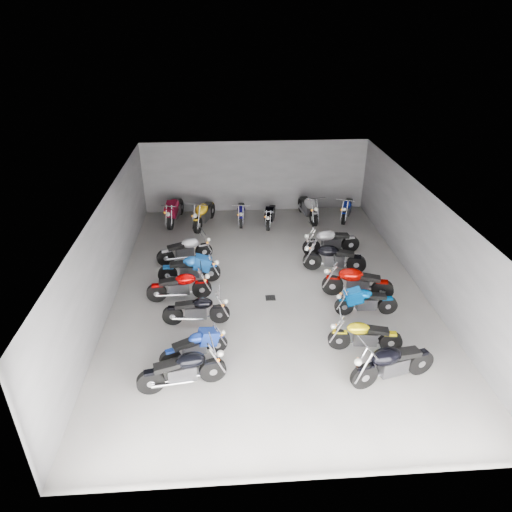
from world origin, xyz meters
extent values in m
plane|color=#9F9C97|center=(0.00, 0.00, 0.00)|extent=(14.00, 14.00, 0.00)
cube|color=slate|center=(0.00, 7.00, 1.60)|extent=(10.00, 0.10, 3.20)
cube|color=slate|center=(-5.00, 0.00, 1.60)|extent=(0.10, 14.00, 3.20)
cube|color=slate|center=(5.00, 0.00, 1.60)|extent=(0.10, 14.00, 3.20)
cube|color=black|center=(0.00, 0.00, 3.22)|extent=(10.00, 14.00, 0.04)
cube|color=black|center=(0.00, -0.50, 0.01)|extent=(0.32, 0.32, 0.01)
cylinder|color=black|center=(-1.78, -4.11, 0.33)|extent=(0.68, 0.26, 0.66)
cylinder|color=black|center=(-3.25, -4.42, 0.33)|extent=(0.68, 0.28, 0.66)
cube|color=#2D2D30|center=(-2.51, -4.26, 0.44)|extent=(0.72, 0.44, 0.41)
ellipsoid|color=black|center=(-2.29, -4.22, 0.77)|extent=(0.77, 0.55, 0.37)
cube|color=black|center=(-2.84, -4.33, 0.73)|extent=(0.68, 0.41, 0.19)
cylinder|color=black|center=(-1.68, -3.07, 0.28)|extent=(0.57, 0.33, 0.57)
cylinder|color=black|center=(-2.87, -3.56, 0.28)|extent=(0.57, 0.34, 0.57)
cube|color=#2D2D30|center=(-2.28, -3.31, 0.37)|extent=(0.63, 0.47, 0.35)
ellipsoid|color=#18369B|center=(-2.10, -3.24, 0.66)|extent=(0.69, 0.56, 0.32)
cube|color=black|center=(-2.54, -3.43, 0.62)|extent=(0.59, 0.44, 0.16)
cylinder|color=black|center=(-1.62, -1.69, 0.30)|extent=(0.60, 0.13, 0.60)
cylinder|color=black|center=(-2.98, -1.68, 0.30)|extent=(0.60, 0.15, 0.60)
cube|color=#2D2D30|center=(-2.30, -1.69, 0.40)|extent=(0.62, 0.29, 0.38)
ellipsoid|color=black|center=(-2.09, -1.69, 0.70)|extent=(0.64, 0.38, 0.34)
cube|color=black|center=(-2.60, -1.68, 0.66)|extent=(0.58, 0.27, 0.17)
cylinder|color=black|center=(-2.19, -0.30, 0.31)|extent=(0.64, 0.19, 0.63)
cylinder|color=black|center=(-3.60, -0.44, 0.31)|extent=(0.64, 0.21, 0.63)
cube|color=#2D2D30|center=(-2.89, -0.37, 0.41)|extent=(0.66, 0.35, 0.39)
ellipsoid|color=#A30000|center=(-2.68, -0.35, 0.73)|extent=(0.70, 0.45, 0.35)
cube|color=black|center=(-3.21, -0.40, 0.69)|extent=(0.62, 0.33, 0.18)
cylinder|color=black|center=(-1.91, 0.71, 0.32)|extent=(0.65, 0.14, 0.64)
cylinder|color=black|center=(-3.37, 0.68, 0.32)|extent=(0.65, 0.16, 0.64)
cube|color=#2D2D30|center=(-2.64, 0.69, 0.42)|extent=(0.66, 0.31, 0.40)
ellipsoid|color=blue|center=(-2.42, 0.70, 0.74)|extent=(0.69, 0.42, 0.36)
cube|color=black|center=(-2.96, 0.69, 0.70)|extent=(0.62, 0.29, 0.18)
cylinder|color=black|center=(-2.21, 2.32, 0.31)|extent=(0.64, 0.30, 0.63)
cylinder|color=black|center=(-3.57, 1.91, 0.31)|extent=(0.64, 0.32, 0.63)
cube|color=#2D2D30|center=(-2.89, 2.12, 0.41)|extent=(0.70, 0.47, 0.39)
ellipsoid|color=silver|center=(-2.68, 2.18, 0.73)|extent=(0.75, 0.57, 0.35)
cube|color=black|center=(-3.19, 2.03, 0.69)|extent=(0.65, 0.44, 0.18)
cylinder|color=black|center=(1.87, -4.59, 0.35)|extent=(0.71, 0.31, 0.70)
cylinder|color=black|center=(3.41, -4.19, 0.35)|extent=(0.72, 0.34, 0.70)
cube|color=#2D2D30|center=(2.64, -4.39, 0.46)|extent=(0.77, 0.50, 0.44)
ellipsoid|color=black|center=(2.40, -4.45, 0.81)|extent=(0.83, 0.61, 0.39)
cube|color=black|center=(2.98, -4.30, 0.77)|extent=(0.72, 0.47, 0.20)
cylinder|color=black|center=(1.61, -3.11, 0.30)|extent=(0.62, 0.20, 0.61)
cylinder|color=black|center=(2.97, -3.29, 0.30)|extent=(0.62, 0.22, 0.61)
cube|color=#2D2D30|center=(2.29, -3.20, 0.40)|extent=(0.65, 0.36, 0.38)
ellipsoid|color=#D2BB0A|center=(2.08, -3.17, 0.70)|extent=(0.69, 0.46, 0.34)
cube|color=black|center=(2.59, -3.24, 0.66)|extent=(0.61, 0.34, 0.17)
cylinder|color=black|center=(2.13, -1.54, 0.29)|extent=(0.59, 0.14, 0.58)
cylinder|color=black|center=(3.45, -1.58, 0.29)|extent=(0.59, 0.16, 0.58)
cube|color=#2D2D30|center=(2.79, -1.56, 0.38)|extent=(0.60, 0.29, 0.36)
ellipsoid|color=#004898|center=(2.59, -1.55, 0.67)|extent=(0.63, 0.39, 0.33)
cube|color=black|center=(3.08, -1.57, 0.64)|extent=(0.56, 0.27, 0.17)
cylinder|color=black|center=(2.01, -0.42, 0.35)|extent=(0.70, 0.30, 0.69)
cylinder|color=black|center=(3.53, -0.80, 0.35)|extent=(0.71, 0.32, 0.69)
cube|color=#2D2D30|center=(2.77, -0.61, 0.45)|extent=(0.76, 0.48, 0.43)
ellipsoid|color=#830401|center=(2.54, -0.55, 0.80)|extent=(0.82, 0.60, 0.39)
cube|color=black|center=(3.11, -0.69, 0.76)|extent=(0.71, 0.45, 0.20)
cylinder|color=black|center=(1.65, 1.26, 0.34)|extent=(0.69, 0.28, 0.68)
cylinder|color=black|center=(3.15, 0.93, 0.34)|extent=(0.69, 0.30, 0.68)
cube|color=#2D2D30|center=(2.40, 1.10, 0.44)|extent=(0.74, 0.46, 0.42)
ellipsoid|color=black|center=(2.17, 1.15, 0.78)|extent=(0.79, 0.57, 0.38)
cube|color=black|center=(2.73, 1.02, 0.74)|extent=(0.69, 0.43, 0.19)
cylinder|color=black|center=(1.81, 2.32, 0.34)|extent=(0.69, 0.21, 0.67)
cylinder|color=black|center=(3.33, 2.48, 0.34)|extent=(0.69, 0.23, 0.67)
cube|color=#2D2D30|center=(2.57, 2.40, 0.44)|extent=(0.72, 0.39, 0.42)
ellipsoid|color=#9C9BA0|center=(2.34, 2.37, 0.78)|extent=(0.76, 0.50, 0.38)
cube|color=black|center=(2.90, 2.44, 0.74)|extent=(0.67, 0.36, 0.19)
cylinder|color=black|center=(-3.70, 5.05, 0.36)|extent=(0.26, 0.73, 0.72)
cylinder|color=black|center=(-3.43, 6.65, 0.36)|extent=(0.29, 0.73, 0.72)
cube|color=#2D2D30|center=(-3.57, 5.85, 0.47)|extent=(0.45, 0.77, 0.45)
ellipsoid|color=maroon|center=(-3.61, 5.61, 0.83)|extent=(0.57, 0.83, 0.40)
cube|color=black|center=(-3.51, 6.20, 0.78)|extent=(0.42, 0.73, 0.20)
cylinder|color=black|center=(-2.54, 4.62, 0.36)|extent=(0.36, 0.72, 0.71)
cylinder|color=black|center=(-2.03, 6.16, 0.36)|extent=(0.38, 0.73, 0.71)
cube|color=#2D2D30|center=(-2.28, 5.39, 0.47)|extent=(0.54, 0.79, 0.45)
ellipsoid|color=#EDB016|center=(-2.36, 5.15, 0.83)|extent=(0.66, 0.86, 0.40)
cube|color=black|center=(-2.17, 5.73, 0.78)|extent=(0.51, 0.74, 0.20)
cylinder|color=black|center=(-0.73, 4.99, 0.29)|extent=(0.15, 0.59, 0.58)
cylinder|color=black|center=(-0.65, 6.30, 0.29)|extent=(0.17, 0.59, 0.58)
cube|color=#2D2D30|center=(-0.69, 5.64, 0.38)|extent=(0.31, 0.61, 0.36)
ellipsoid|color=#0C0568|center=(-0.70, 5.45, 0.67)|extent=(0.40, 0.64, 0.33)
cube|color=black|center=(-0.67, 5.94, 0.64)|extent=(0.29, 0.57, 0.17)
cylinder|color=black|center=(0.40, 4.66, 0.29)|extent=(0.25, 0.59, 0.58)
cylinder|color=black|center=(0.72, 5.95, 0.29)|extent=(0.27, 0.60, 0.58)
cube|color=#2D2D30|center=(0.56, 5.31, 0.38)|extent=(0.41, 0.64, 0.36)
ellipsoid|color=black|center=(0.51, 5.11, 0.67)|extent=(0.50, 0.69, 0.33)
cube|color=black|center=(0.63, 5.59, 0.64)|extent=(0.38, 0.60, 0.17)
cylinder|color=black|center=(2.38, 4.99, 0.35)|extent=(0.26, 0.72, 0.71)
cylinder|color=black|center=(2.12, 6.57, 0.35)|extent=(0.28, 0.72, 0.71)
cube|color=#2D2D30|center=(2.25, 5.78, 0.46)|extent=(0.44, 0.76, 0.44)
ellipsoid|color=#AFAEB5|center=(2.29, 5.54, 0.82)|extent=(0.56, 0.81, 0.40)
cube|color=black|center=(2.19, 6.13, 0.77)|extent=(0.41, 0.71, 0.20)
cylinder|color=black|center=(3.72, 5.07, 0.31)|extent=(0.37, 0.63, 0.63)
cylinder|color=black|center=(4.28, 6.37, 0.31)|extent=(0.39, 0.64, 0.63)
cube|color=#2D2D30|center=(4.00, 5.72, 0.41)|extent=(0.52, 0.70, 0.39)
ellipsoid|color=navy|center=(3.91, 5.52, 0.73)|extent=(0.63, 0.77, 0.35)
cube|color=black|center=(4.12, 6.01, 0.69)|extent=(0.49, 0.66, 0.18)
camera|label=1|loc=(-1.30, -12.73, 8.08)|focal=32.00mm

